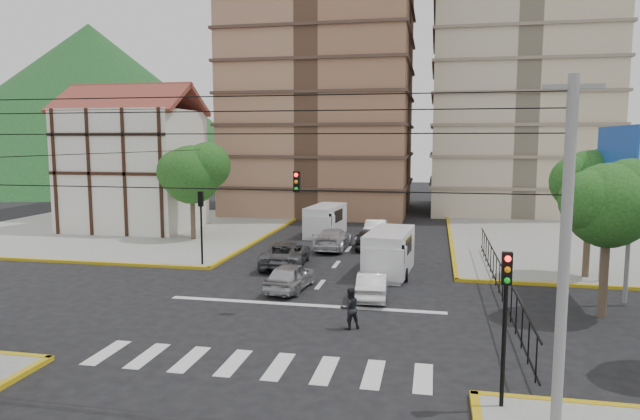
% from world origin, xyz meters
% --- Properties ---
extents(ground, '(160.00, 160.00, 0.00)m').
position_xyz_m(ground, '(0.00, 0.00, 0.00)').
color(ground, black).
rests_on(ground, ground).
extents(sidewalk_nw, '(26.00, 26.00, 0.15)m').
position_xyz_m(sidewalk_nw, '(-20.00, 20.00, 0.07)').
color(sidewalk_nw, gray).
rests_on(sidewalk_nw, ground).
extents(sidewalk_ne, '(26.00, 26.00, 0.15)m').
position_xyz_m(sidewalk_ne, '(20.00, 20.00, 0.07)').
color(sidewalk_ne, gray).
rests_on(sidewalk_ne, ground).
extents(crosswalk_stripes, '(12.00, 2.40, 0.01)m').
position_xyz_m(crosswalk_stripes, '(0.00, -6.00, 0.01)').
color(crosswalk_stripes, silver).
rests_on(crosswalk_stripes, ground).
extents(stop_line, '(13.00, 0.40, 0.01)m').
position_xyz_m(stop_line, '(0.00, 1.20, 0.01)').
color(stop_line, silver).
rests_on(stop_line, ground).
extents(tudor_building, '(10.80, 8.05, 12.23)m').
position_xyz_m(tudor_building, '(-19.00, 20.00, 5.25)').
color(tudor_building, silver).
rests_on(tudor_building, ground).
extents(distant_hill, '(70.00, 70.00, 28.00)m').
position_xyz_m(distant_hill, '(-55.00, 70.00, 14.00)').
color(distant_hill, '#17461A').
rests_on(distant_hill, ground).
extents(park_fence, '(0.10, 22.50, 1.66)m').
position_xyz_m(park_fence, '(9.00, 4.50, 0.00)').
color(park_fence, black).
rests_on(park_fence, ground).
extents(billboard, '(0.36, 6.20, 8.10)m').
position_xyz_m(billboard, '(14.45, 6.00, 6.00)').
color(billboard, slate).
rests_on(billboard, ground).
extents(tree_park_a, '(4.41, 3.60, 6.83)m').
position_xyz_m(tree_park_a, '(13.08, 2.01, 5.01)').
color(tree_park_a, '#473828').
rests_on(tree_park_a, ground).
extents(tree_park_c, '(4.65, 3.80, 7.25)m').
position_xyz_m(tree_park_c, '(14.09, 9.01, 5.34)').
color(tree_park_c, '#473828').
rests_on(tree_park_c, ground).
extents(tree_tudor, '(5.39, 4.40, 7.43)m').
position_xyz_m(tree_tudor, '(-11.90, 16.01, 5.22)').
color(tree_tudor, '#473828').
rests_on(tree_tudor, ground).
extents(traffic_light_se, '(0.28, 0.22, 4.40)m').
position_xyz_m(traffic_light_se, '(7.80, -7.80, 3.11)').
color(traffic_light_se, black).
rests_on(traffic_light_se, ground).
extents(traffic_light_nw, '(0.28, 0.22, 4.40)m').
position_xyz_m(traffic_light_nw, '(-7.80, 7.80, 3.11)').
color(traffic_light_nw, black).
rests_on(traffic_light_nw, ground).
extents(traffic_light_hanging, '(18.00, 9.12, 0.92)m').
position_xyz_m(traffic_light_hanging, '(0.00, -2.04, 5.90)').
color(traffic_light_hanging, black).
rests_on(traffic_light_hanging, ground).
extents(utility_pole_se, '(1.40, 0.28, 9.00)m').
position_xyz_m(utility_pole_se, '(9.00, -9.00, 4.77)').
color(utility_pole_se, slate).
rests_on(utility_pole_se, ground).
extents(van_right_lane, '(2.64, 5.68, 2.48)m').
position_xyz_m(van_right_lane, '(3.36, 7.94, 1.21)').
color(van_right_lane, silver).
rests_on(van_right_lane, ground).
extents(van_left_lane, '(2.66, 5.52, 2.40)m').
position_xyz_m(van_left_lane, '(-2.67, 20.11, 1.17)').
color(van_left_lane, silver).
rests_on(van_left_lane, ground).
extents(car_silver_front_left, '(2.07, 4.29, 1.41)m').
position_xyz_m(car_silver_front_left, '(-1.26, 3.65, 0.71)').
color(car_silver_front_left, '#A7A8AC').
rests_on(car_silver_front_left, ground).
extents(car_white_front_right, '(1.63, 4.06, 1.31)m').
position_xyz_m(car_white_front_right, '(2.98, 2.98, 0.66)').
color(car_white_front_right, white).
rests_on(car_white_front_right, ground).
extents(car_grey_mid_left, '(3.09, 5.71, 1.52)m').
position_xyz_m(car_grey_mid_left, '(-2.93, 8.96, 0.76)').
color(car_grey_mid_left, '#5B5D62').
rests_on(car_grey_mid_left, ground).
extents(car_silver_rear_left, '(2.19, 5.15, 1.48)m').
position_xyz_m(car_silver_rear_left, '(-1.04, 14.75, 0.74)').
color(car_silver_rear_left, silver).
rests_on(car_silver_rear_left, ground).
extents(car_darkgrey_mid_right, '(1.98, 4.08, 1.34)m').
position_xyz_m(car_darkgrey_mid_right, '(1.24, 15.37, 0.67)').
color(car_darkgrey_mid_right, '#242426').
rests_on(car_darkgrey_mid_right, ground).
extents(car_white_rear_right, '(1.64, 4.53, 1.48)m').
position_xyz_m(car_white_rear_right, '(1.45, 20.09, 0.74)').
color(car_white_rear_right, silver).
rests_on(car_white_rear_right, ground).
extents(pedestrian_crosswalk, '(1.03, 0.96, 1.69)m').
position_xyz_m(pedestrian_crosswalk, '(2.58, -1.68, 0.85)').
color(pedestrian_crosswalk, black).
rests_on(pedestrian_crosswalk, ground).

